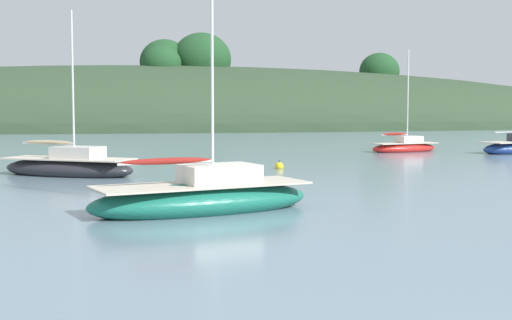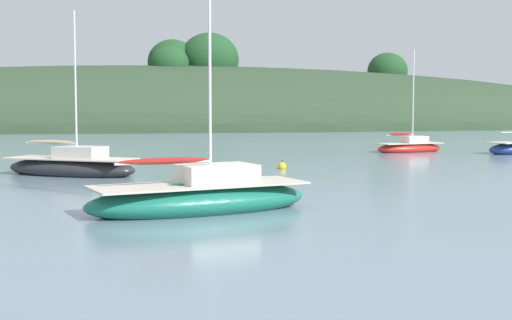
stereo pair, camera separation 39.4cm
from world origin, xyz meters
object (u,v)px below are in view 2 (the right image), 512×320
Objects in this scene: mooring_buoy_inner at (282,166)px; sailboat_orange_cutter at (201,197)px; sailboat_blue_center at (410,147)px; sailboat_cream_ketch at (72,166)px.

sailboat_orange_cutter is at bearing -111.38° from mooring_buoy_inner.
sailboat_blue_center is 0.93× the size of sailboat_cream_ketch.
sailboat_orange_cutter is 30.65m from sailboat_blue_center.
sailboat_orange_cutter is 14.98m from mooring_buoy_inner.
sailboat_cream_ketch is at bearing -149.33° from sailboat_blue_center.
sailboat_cream_ketch is at bearing 112.00° from sailboat_orange_cutter.
sailboat_orange_cutter reaches higher than sailboat_cream_ketch.
sailboat_blue_center is at bearing 56.13° from sailboat_orange_cutter.
mooring_buoy_inner is (-11.62, -11.50, -0.22)m from sailboat_blue_center.
sailboat_blue_center reaches higher than mooring_buoy_inner.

